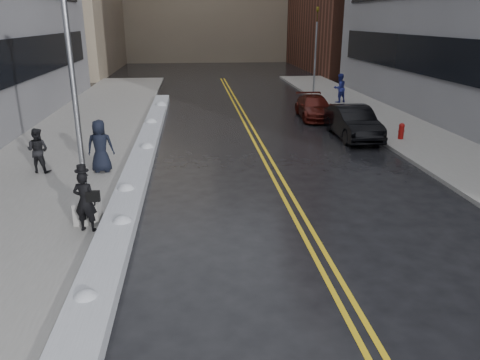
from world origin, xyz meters
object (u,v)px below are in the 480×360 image
object	(u,v)px
pedestrian_b	(38,150)
pedestrian_c	(100,146)
fire_hydrant	(401,130)
pedestrian_east	(339,88)
traffic_signal	(316,48)
car_maroon	(315,107)
car_black	(353,122)
pedestrian_fedora	(85,201)
lamppost	(79,135)

from	to	relation	value
pedestrian_b	pedestrian_c	bearing A→B (deg)	-171.08
fire_hydrant	pedestrian_east	size ratio (longest dim) A/B	0.39
traffic_signal	pedestrian_b	size ratio (longest dim) A/B	3.76
fire_hydrant	car_maroon	distance (m)	6.24
car_black	car_maroon	xyz separation A→B (m)	(-0.62, 4.71, -0.13)
car_black	pedestrian_c	bearing A→B (deg)	-157.12
pedestrian_fedora	pedestrian_b	xyz separation A→B (m)	(-2.68, 5.18, -0.00)
pedestrian_east	car_maroon	size ratio (longest dim) A/B	0.43
traffic_signal	fire_hydrant	bearing A→B (deg)	-87.95
traffic_signal	pedestrian_east	xyz separation A→B (m)	(0.66, -4.05, -2.33)
car_maroon	pedestrian_b	bearing A→B (deg)	-140.63
car_black	car_maroon	world-z (taller)	car_black
traffic_signal	car_maroon	size ratio (longest dim) A/B	1.40
lamppost	pedestrian_b	world-z (taller)	lamppost
lamppost	pedestrian_c	bearing A→B (deg)	95.01
car_black	pedestrian_b	bearing A→B (deg)	-161.40
fire_hydrant	car_black	world-z (taller)	car_black
pedestrian_b	car_black	size ratio (longest dim) A/B	0.35
car_maroon	pedestrian_c	bearing A→B (deg)	-134.58
fire_hydrant	pedestrian_b	xyz separation A→B (m)	(-14.88, -3.39, 0.40)
pedestrian_fedora	pedestrian_b	size ratio (longest dim) A/B	1.00
pedestrian_c	car_black	distance (m)	11.67
car_black	pedestrian_fedora	bearing A→B (deg)	-137.10
pedestrian_c	car_maroon	world-z (taller)	pedestrian_c
fire_hydrant	pedestrian_b	size ratio (longest dim) A/B	0.46
car_maroon	lamppost	bearing A→B (deg)	-122.45
lamppost	pedestrian_b	xyz separation A→B (m)	(-2.58, 4.61, -1.58)
pedestrian_fedora	pedestrian_east	bearing A→B (deg)	-111.54
lamppost	pedestrian_east	bearing A→B (deg)	55.23
pedestrian_east	pedestrian_fedora	bearing A→B (deg)	33.48
traffic_signal	pedestrian_east	world-z (taller)	traffic_signal
pedestrian_fedora	pedestrian_b	bearing A→B (deg)	-50.43
pedestrian_c	pedestrian_east	distance (m)	18.65
traffic_signal	lamppost	bearing A→B (deg)	-118.21
pedestrian_c	pedestrian_east	bearing A→B (deg)	-133.90
pedestrian_fedora	car_maroon	size ratio (longest dim) A/B	0.37
lamppost	traffic_signal	xyz separation A→B (m)	(11.80, 22.00, 0.87)
lamppost	pedestrian_c	size ratio (longest dim) A/B	4.06
pedestrian_b	car_black	xyz separation A→B (m)	(12.94, 4.37, -0.20)
fire_hydrant	car_black	xyz separation A→B (m)	(-1.95, 0.98, 0.20)
pedestrian_fedora	car_black	distance (m)	14.01
fire_hydrant	car_maroon	bearing A→B (deg)	114.31
fire_hydrant	pedestrian_east	bearing A→B (deg)	89.07
lamppost	pedestrian_fedora	xyz separation A→B (m)	(0.10, -0.57, -1.58)
traffic_signal	car_black	distance (m)	13.37
pedestrian_fedora	pedestrian_b	distance (m)	5.83
pedestrian_c	pedestrian_fedora	bearing A→B (deg)	95.23
pedestrian_b	car_maroon	world-z (taller)	pedestrian_b
lamppost	traffic_signal	distance (m)	24.98
lamppost	fire_hydrant	bearing A→B (deg)	33.04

